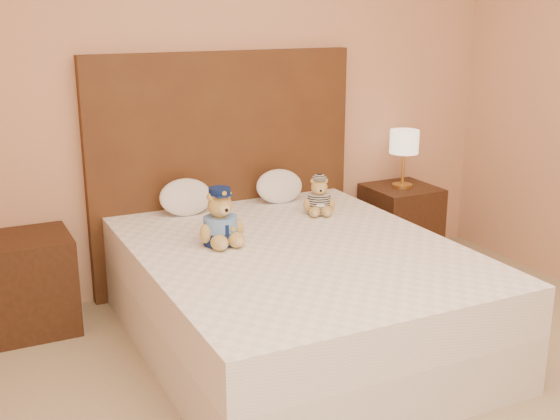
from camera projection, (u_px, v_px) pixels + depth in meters
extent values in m
cube|color=tan|center=(219.00, 75.00, 4.36)|extent=(4.00, 0.04, 2.70)
cube|color=white|center=(296.00, 316.00, 3.79)|extent=(1.60, 2.00, 0.30)
cube|color=white|center=(296.00, 269.00, 3.72)|extent=(1.60, 2.00, 0.25)
cube|color=#4D2F17|center=(224.00, 171.00, 4.49)|extent=(1.75, 0.08, 1.50)
cube|color=#3C1E13|center=(32.00, 283.00, 3.92)|extent=(0.45, 0.45, 0.55)
cube|color=#3C1E13|center=(400.00, 224.00, 4.98)|extent=(0.45, 0.45, 0.55)
cylinder|color=gold|center=(402.00, 185.00, 4.90)|extent=(0.14, 0.14, 0.02)
cylinder|color=gold|center=(403.00, 167.00, 4.86)|extent=(0.02, 0.02, 0.26)
cylinder|color=beige|center=(404.00, 142.00, 4.81)|extent=(0.20, 0.20, 0.16)
ellipsoid|color=white|center=(186.00, 195.00, 4.23)|extent=(0.33, 0.21, 0.23)
ellipsoid|color=white|center=(279.00, 185.00, 4.49)|extent=(0.32, 0.21, 0.23)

